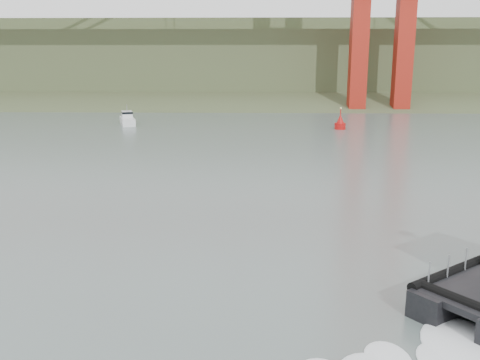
% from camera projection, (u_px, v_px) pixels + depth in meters
% --- Properties ---
extents(ground, '(400.00, 400.00, 0.00)m').
position_uv_depth(ground, '(266.00, 274.00, 25.74)').
color(ground, '#4B5956').
rests_on(ground, ground).
extents(headlands, '(500.00, 105.36, 27.12)m').
position_uv_depth(headlands, '(257.00, 65.00, 146.14)').
color(headlands, '#384B2B').
rests_on(headlands, ground).
extents(motorboat, '(3.51, 5.87, 3.06)m').
position_uv_depth(motorboat, '(127.00, 119.00, 79.43)').
color(motorboat, silver).
rests_on(motorboat, ground).
extents(nav_buoy, '(1.55, 1.55, 3.23)m').
position_uv_depth(nav_buoy, '(340.00, 123.00, 74.51)').
color(nav_buoy, '#A60C0B').
rests_on(nav_buoy, ground).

